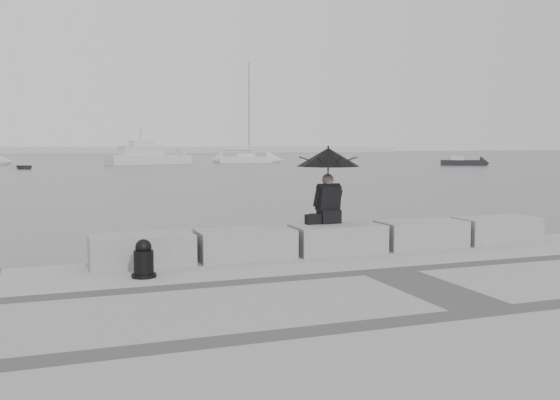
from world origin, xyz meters
name	(u,v)px	position (x,y,z in m)	size (l,w,h in m)	color
ground	(327,276)	(0.00, 0.00, 0.00)	(360.00, 360.00, 0.00)	#45484A
stone_block_far_left	(142,250)	(-3.40, -0.45, 0.75)	(1.60, 0.80, 0.50)	slate
stone_block_left	(245,244)	(-1.70, -0.45, 0.75)	(1.60, 0.80, 0.50)	slate
stone_block_centre	(338,239)	(0.00, -0.45, 0.75)	(1.60, 0.80, 0.50)	slate
stone_block_right	(421,234)	(1.70, -0.45, 0.75)	(1.60, 0.80, 0.50)	slate
stone_block_far_right	(496,230)	(3.40, -0.45, 0.75)	(1.60, 0.80, 0.50)	slate
seated_person	(328,167)	(-0.05, -0.14, 2.00)	(1.14, 1.14, 1.39)	black
bag	(313,219)	(-0.37, -0.20, 1.09)	(0.27, 0.15, 0.17)	black
mooring_bollard	(144,262)	(-3.49, -1.35, 0.73)	(0.36, 0.36, 0.56)	black
distant_landmass	(39,150)	(-8.14, 154.51, 0.90)	(180.00, 8.00, 2.80)	#A8ABAE
sailboat_right	(246,159)	(18.67, 66.94, 0.54)	(7.06, 4.23, 12.90)	silver
motor_cruiser	(149,157)	(5.98, 64.67, 0.89)	(10.34, 5.71, 4.50)	silver
small_motorboat	(463,163)	(38.93, 49.01, 0.32)	(5.01, 3.65, 1.10)	black
dinghy	(25,167)	(-7.35, 54.75, 0.24)	(2.79, 1.18, 0.47)	slate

